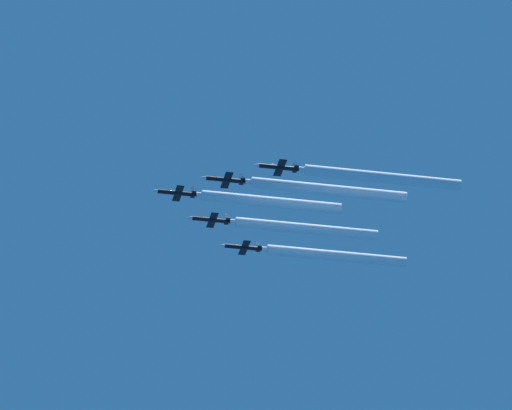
{
  "coord_description": "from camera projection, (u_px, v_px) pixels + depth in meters",
  "views": [
    {
      "loc": [
        -414.75,
        67.94,
        1.52
      ],
      "look_at": [
        0.17,
        -13.37,
        238.54
      ],
      "focal_mm": 137.8,
      "sensor_mm": 36.0,
      "label": 1
    }
  ],
  "objects": [
    {
      "name": "jet_right_wingman",
      "position": [
        209.0,
        220.0,
        492.06
      ],
      "size": [
        7.86,
        11.44,
        2.75
      ],
      "color": "black"
    },
    {
      "name": "jet_left_wingman",
      "position": [
        224.0,
        180.0,
        474.45
      ],
      "size": [
        7.86,
        11.44,
        2.75
      ],
      "color": "black"
    },
    {
      "name": "jet_outer_right",
      "position": [
        241.0,
        247.0,
        501.83
      ],
      "size": [
        7.86,
        11.44,
        2.75
      ],
      "color": "black"
    },
    {
      "name": "smoke_trail_outer_left",
      "position": [
        380.0,
        177.0,
        470.64
      ],
      "size": [
        2.69,
        40.0,
        2.69
      ],
      "color": "white"
    },
    {
      "name": "smoke_trail_lead",
      "position": [
        269.0,
        202.0,
        486.26
      ],
      "size": [
        2.69,
        36.56,
        2.69
      ],
      "color": "white"
    },
    {
      "name": "jet_lead",
      "position": [
        175.0,
        193.0,
        482.32
      ],
      "size": [
        7.86,
        11.44,
        2.75
      ],
      "color": "black"
    },
    {
      "name": "smoke_trail_left_wingman",
      "position": [
        326.0,
        190.0,
        478.7
      ],
      "size": [
        2.69,
        40.29,
        2.69
      ],
      "color": "white"
    },
    {
      "name": "smoke_trail_right_wingman",
      "position": [
        304.0,
        229.0,
        496.13
      ],
      "size": [
        2.69,
        38.15,
        2.69
      ],
      "color": "white"
    },
    {
      "name": "smoke_trail_outer_right",
      "position": [
        334.0,
        256.0,
        505.9
      ],
      "size": [
        2.69,
        38.18,
        2.69
      ],
      "color": "white"
    },
    {
      "name": "jet_outer_left",
      "position": [
        277.0,
        167.0,
        466.42
      ],
      "size": [
        7.86,
        11.44,
        2.75
      ],
      "color": "black"
    }
  ]
}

